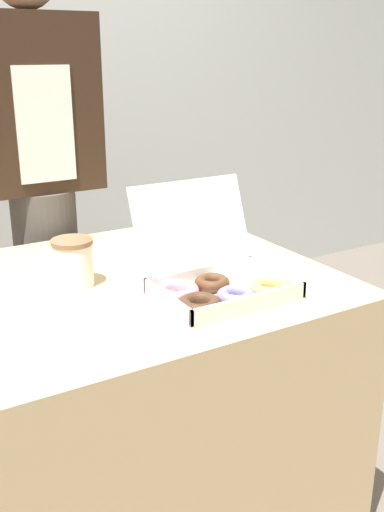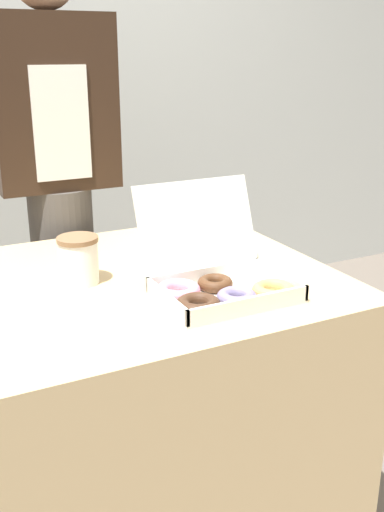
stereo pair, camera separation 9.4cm
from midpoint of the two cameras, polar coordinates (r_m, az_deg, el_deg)
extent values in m
plane|color=#665B51|center=(1.99, -3.42, -22.82)|extent=(14.00, 14.00, 0.00)
cube|color=#B2B7B2|center=(2.94, -16.51, 17.81)|extent=(10.00, 0.05, 2.60)
cube|color=tan|center=(1.76, -3.66, -13.65)|extent=(1.04, 0.88, 0.75)
cube|color=white|center=(1.46, 5.06, -3.94)|extent=(0.32, 0.23, 0.01)
cube|color=white|center=(1.38, -0.50, -4.28)|extent=(0.01, 0.23, 0.04)
cube|color=white|center=(1.54, 10.09, -2.11)|extent=(0.01, 0.23, 0.04)
cube|color=white|center=(1.37, 7.48, -4.67)|extent=(0.32, 0.01, 0.04)
cube|color=white|center=(1.54, 2.95, -1.79)|extent=(0.32, 0.01, 0.04)
cube|color=white|center=(1.54, 2.22, 3.08)|extent=(0.32, 0.09, 0.21)
torus|color=#422819|center=(1.37, 2.57, -4.72)|extent=(0.15, 0.15, 0.03)
torus|color=pink|center=(1.45, 0.53, -3.31)|extent=(0.15, 0.15, 0.03)
torus|color=slate|center=(1.42, 6.20, -3.99)|extent=(0.11, 0.11, 0.03)
torus|color=#4C2D19|center=(1.50, 4.02, -2.63)|extent=(0.12, 0.12, 0.03)
torus|color=tan|center=(1.47, 9.56, -3.26)|extent=(0.15, 0.15, 0.03)
cylinder|color=white|center=(1.56, -9.04, -0.60)|extent=(0.10, 0.10, 0.11)
cylinder|color=brown|center=(1.54, -9.15, 1.57)|extent=(0.11, 0.11, 0.01)
cylinder|color=#4C4742|center=(2.22, -10.59, -4.74)|extent=(0.22, 0.22, 0.88)
cube|color=black|center=(2.05, -11.84, 14.03)|extent=(0.40, 0.18, 0.56)
cube|color=silver|center=(1.96, -10.97, 12.25)|extent=(0.18, 0.01, 0.36)
camera|label=1|loc=(0.05, -88.04, 0.68)|focal=42.00mm
camera|label=2|loc=(0.05, 91.96, -0.68)|focal=42.00mm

